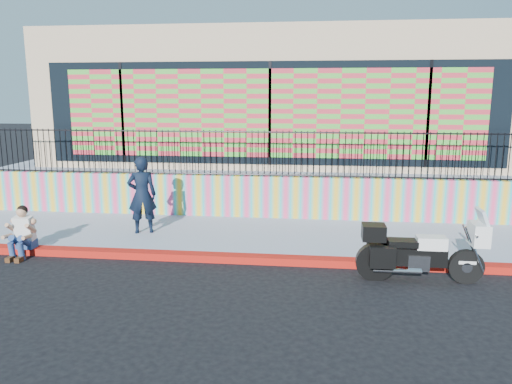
# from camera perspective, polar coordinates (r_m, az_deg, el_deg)

# --- Properties ---
(ground) EXTENTS (90.00, 90.00, 0.00)m
(ground) POSITION_cam_1_polar(r_m,az_deg,el_deg) (10.28, -0.65, -8.04)
(ground) COLOR black
(ground) RESTS_ON ground
(red_curb) EXTENTS (16.00, 0.30, 0.15)m
(red_curb) POSITION_cam_1_polar(r_m,az_deg,el_deg) (10.25, -0.65, -7.65)
(red_curb) COLOR #A30C0B
(red_curb) RESTS_ON ground
(sidewalk) EXTENTS (16.00, 3.00, 0.15)m
(sidewalk) POSITION_cam_1_polar(r_m,az_deg,el_deg) (11.82, 0.41, -5.09)
(sidewalk) COLOR #8C95A8
(sidewalk) RESTS_ON ground
(mural_wall) EXTENTS (16.00, 0.20, 1.10)m
(mural_wall) POSITION_cam_1_polar(r_m,az_deg,el_deg) (13.21, 1.19, -0.55)
(mural_wall) COLOR #F84179
(mural_wall) RESTS_ON sidewalk
(metal_fence) EXTENTS (15.80, 0.04, 1.20)m
(metal_fence) POSITION_cam_1_polar(r_m,az_deg,el_deg) (13.03, 1.21, 4.41)
(metal_fence) COLOR black
(metal_fence) RESTS_ON mural_wall
(elevated_platform) EXTENTS (16.00, 10.00, 1.25)m
(elevated_platform) POSITION_cam_1_polar(r_m,az_deg,el_deg) (18.23, 2.79, 2.44)
(elevated_platform) COLOR #8C95A8
(elevated_platform) RESTS_ON ground
(storefront_building) EXTENTS (14.00, 8.06, 4.00)m
(storefront_building) POSITION_cam_1_polar(r_m,az_deg,el_deg) (17.80, 2.82, 10.71)
(storefront_building) COLOR tan
(storefront_building) RESTS_ON elevated_platform
(police_motorcycle) EXTENTS (2.24, 0.74, 1.40)m
(police_motorcycle) POSITION_cam_1_polar(r_m,az_deg,el_deg) (9.58, 18.07, -6.38)
(police_motorcycle) COLOR black
(police_motorcycle) RESTS_ON ground
(police_officer) EXTENTS (0.77, 0.63, 1.81)m
(police_officer) POSITION_cam_1_polar(r_m,az_deg,el_deg) (11.96, -12.90, -0.33)
(police_officer) COLOR black
(police_officer) RESTS_ON sidewalk
(seated_man) EXTENTS (0.54, 0.71, 1.06)m
(seated_man) POSITION_cam_1_polar(r_m,az_deg,el_deg) (11.55, -25.29, -4.64)
(seated_man) COLOR navy
(seated_man) RESTS_ON ground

